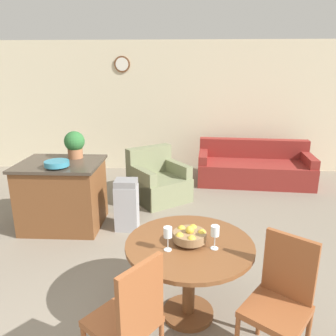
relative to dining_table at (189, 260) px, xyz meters
name	(u,v)px	position (x,y,z in m)	size (l,w,h in m)	color
wall_back	(160,107)	(-0.58, 4.54, 0.79)	(8.00, 0.09, 2.70)	beige
dining_table	(189,260)	(0.00, 0.00, 0.00)	(1.09, 1.09, 0.73)	brown
dining_chair_near_left	(130,316)	(-0.41, -0.66, -0.02)	(0.59, 0.59, 0.98)	brown
dining_chair_near_right	(281,296)	(0.66, -0.41, -0.02)	(0.59, 0.59, 0.98)	brown
fruit_bowl	(190,235)	(0.00, 0.00, 0.23)	(0.28, 0.28, 0.15)	olive
wine_glass_left	(168,233)	(-0.18, -0.12, 0.31)	(0.07, 0.07, 0.20)	silver
wine_glass_right	(215,232)	(0.20, -0.08, 0.31)	(0.07, 0.07, 0.20)	silver
kitchen_island	(63,194)	(-1.72, 1.70, -0.10)	(1.09, 0.89, 0.93)	brown
teal_bowl	(57,164)	(-1.66, 1.45, 0.42)	(0.31, 0.31, 0.09)	teal
potted_plant	(75,144)	(-1.58, 1.94, 0.57)	(0.28, 0.28, 0.38)	#A36642
trash_bin	(127,205)	(-0.83, 1.64, -0.21)	(0.31, 0.27, 0.72)	#9E9EA3
couch	(254,168)	(1.32, 3.72, -0.29)	(2.20, 1.11, 0.79)	maroon
armchair	(158,182)	(-0.49, 2.76, -0.27)	(1.15, 1.16, 0.86)	#7A7F5B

